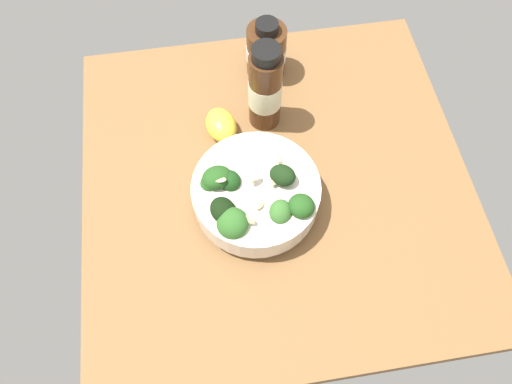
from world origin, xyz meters
The scene contains 5 objects.
ground_plane centered at (0.00, 0.00, -2.39)cm, with size 62.31×62.31×4.78cm, color brown.
bowl_of_broccoli centered at (-4.24, -4.27, 4.06)cm, with size 19.25×19.25×9.18cm.
lemon_wedge centered at (-7.65, 10.35, 1.96)cm, with size 6.77×4.95×3.92cm, color yellow.
bottle_tall centered at (2.00, 22.55, 5.01)cm, with size 7.01×7.01×11.27cm.
bottle_short centered at (0.26, 12.00, 7.78)cm, with size 5.41×5.41×16.66cm.
Camera 1 is at (-8.96, -35.36, 67.02)cm, focal length 32.97 mm.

